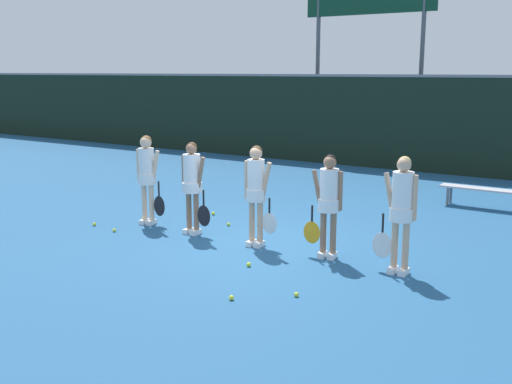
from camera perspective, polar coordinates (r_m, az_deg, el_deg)
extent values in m
plane|color=#235684|center=(10.53, -0.17, -5.02)|extent=(140.00, 140.00, 0.00)
cube|color=black|center=(18.51, 15.53, 6.14)|extent=(60.00, 0.06, 2.80)
cube|color=slate|center=(18.44, 15.77, 10.60)|extent=(60.00, 0.08, 0.08)
cylinder|color=#515156|center=(21.21, 5.89, 11.72)|extent=(0.14, 0.14, 6.20)
cylinder|color=#515156|center=(19.83, 15.47, 11.40)|extent=(0.14, 0.14, 6.20)
cube|color=#B2B2B7|center=(14.07, 21.36, 0.20)|extent=(2.12, 0.39, 0.04)
cylinder|color=slate|center=(14.43, 18.06, -0.22)|extent=(0.06, 0.06, 0.41)
cylinder|color=slate|center=(14.20, 17.78, -0.39)|extent=(0.06, 0.06, 0.41)
cylinder|color=beige|center=(11.98, -9.92, -1.10)|extent=(0.10, 0.10, 0.84)
cylinder|color=beige|center=(12.07, -10.59, -1.03)|extent=(0.10, 0.10, 0.84)
cube|color=white|center=(12.04, -9.93, -2.86)|extent=(0.15, 0.26, 0.09)
cube|color=white|center=(12.13, -10.60, -2.78)|extent=(0.15, 0.26, 0.09)
cylinder|color=white|center=(11.93, -10.34, 1.24)|extent=(0.35, 0.35, 0.21)
cylinder|color=white|center=(11.89, -10.38, 2.51)|extent=(0.30, 0.30, 0.68)
sphere|color=beige|center=(11.83, -10.46, 4.67)|extent=(0.23, 0.23, 0.23)
sphere|color=olive|center=(11.84, -10.41, 4.82)|extent=(0.21, 0.21, 0.21)
cylinder|color=beige|center=(11.79, -9.59, 2.39)|extent=(0.22, 0.11, 0.65)
cylinder|color=beige|center=(11.99, -11.11, 2.49)|extent=(0.08, 0.08, 0.65)
cylinder|color=black|center=(11.80, -9.25, 0.33)|extent=(0.03, 0.03, 0.29)
ellipsoid|color=black|center=(11.87, -9.19, -1.32)|extent=(0.28, 0.03, 0.40)
cylinder|color=#8C664C|center=(11.14, -5.70, -1.99)|extent=(0.10, 0.10, 0.82)
cylinder|color=#8C664C|center=(11.25, -6.40, -1.87)|extent=(0.10, 0.10, 0.82)
cube|color=white|center=(11.20, -5.76, -3.83)|extent=(0.11, 0.24, 0.09)
cube|color=white|center=(11.31, -6.45, -3.69)|extent=(0.11, 0.24, 0.09)
cylinder|color=white|center=(11.09, -6.10, 0.44)|extent=(0.37, 0.37, 0.18)
cylinder|color=white|center=(11.04, -6.13, 1.85)|extent=(0.32, 0.32, 0.68)
sphere|color=#8C664C|center=(10.98, -6.18, 4.13)|extent=(0.20, 0.20, 0.20)
sphere|color=#4C331E|center=(10.99, -6.12, 4.27)|extent=(0.19, 0.19, 0.19)
cylinder|color=#8C664C|center=(10.92, -5.32, 1.69)|extent=(0.21, 0.08, 0.65)
cylinder|color=#8C664C|center=(11.16, -6.88, 1.87)|extent=(0.08, 0.08, 0.65)
cylinder|color=black|center=(10.94, -5.02, -0.54)|extent=(0.03, 0.03, 0.29)
ellipsoid|color=black|center=(11.01, -4.99, -2.28)|extent=(0.29, 0.03, 0.40)
cylinder|color=tan|center=(10.31, 0.39, -2.98)|extent=(0.10, 0.10, 0.83)
cylinder|color=tan|center=(10.38, -0.40, -2.88)|extent=(0.10, 0.10, 0.83)
cube|color=white|center=(10.39, 0.32, -5.00)|extent=(0.13, 0.25, 0.09)
cube|color=white|center=(10.46, -0.48, -4.89)|extent=(0.13, 0.25, 0.09)
cylinder|color=white|center=(10.24, -0.01, -0.29)|extent=(0.34, 0.34, 0.21)
cylinder|color=white|center=(10.19, -0.01, 1.21)|extent=(0.29, 0.29, 0.69)
sphere|color=tan|center=(10.12, -0.01, 3.72)|extent=(0.22, 0.22, 0.22)
sphere|color=#4C331E|center=(10.13, 0.04, 3.88)|extent=(0.20, 0.20, 0.20)
cylinder|color=tan|center=(10.11, 0.94, 1.05)|extent=(0.22, 0.10, 0.65)
cylinder|color=tan|center=(10.27, -0.88, 1.22)|extent=(0.08, 0.08, 0.65)
cylinder|color=black|center=(10.14, 1.29, -1.29)|extent=(0.03, 0.03, 0.26)
ellipsoid|color=silver|center=(10.21, 1.28, -3.01)|extent=(0.29, 0.03, 0.36)
cylinder|color=#8C664C|center=(9.76, 7.36, -4.00)|extent=(0.10, 0.10, 0.80)
cylinder|color=#8C664C|center=(9.81, 6.42, -3.91)|extent=(0.10, 0.10, 0.80)
cube|color=white|center=(9.84, 7.25, -6.05)|extent=(0.15, 0.26, 0.09)
cube|color=white|center=(9.88, 6.32, -5.95)|extent=(0.15, 0.26, 0.09)
cylinder|color=white|center=(9.67, 6.95, -1.25)|extent=(0.35, 0.35, 0.20)
cylinder|color=white|center=(9.62, 6.99, 0.26)|extent=(0.30, 0.30, 0.66)
sphere|color=#8C664C|center=(9.54, 7.05, 2.82)|extent=(0.21, 0.21, 0.21)
sphere|color=black|center=(9.56, 7.09, 2.99)|extent=(0.19, 0.19, 0.19)
cylinder|color=#8C664C|center=(9.67, 5.90, 0.26)|extent=(0.22, 0.11, 0.63)
cylinder|color=#8C664C|center=(9.57, 8.03, 0.09)|extent=(0.08, 0.08, 0.63)
cylinder|color=black|center=(9.76, 5.36, -2.04)|extent=(0.03, 0.03, 0.27)
ellipsoid|color=orange|center=(9.84, 5.33, -3.86)|extent=(0.30, 0.03, 0.37)
cylinder|color=tan|center=(9.19, 14.06, -5.12)|extent=(0.10, 0.10, 0.84)
cylinder|color=tan|center=(9.24, 13.05, -4.97)|extent=(0.10, 0.10, 0.84)
cube|color=white|center=(9.27, 13.88, -7.40)|extent=(0.11, 0.24, 0.09)
cube|color=white|center=(9.33, 12.88, -7.24)|extent=(0.11, 0.24, 0.09)
cylinder|color=white|center=(9.09, 13.70, -2.08)|extent=(0.36, 0.36, 0.20)
cylinder|color=white|center=(9.03, 13.78, -0.33)|extent=(0.31, 0.31, 0.70)
sphere|color=tan|center=(8.95, 13.92, 2.54)|extent=(0.21, 0.21, 0.21)
sphere|color=#D8B772|center=(8.96, 13.97, 2.72)|extent=(0.19, 0.19, 0.19)
cylinder|color=tan|center=(9.10, 12.62, -0.26)|extent=(0.21, 0.08, 0.67)
cylinder|color=tan|center=(8.97, 14.89, -0.54)|extent=(0.08, 0.08, 0.67)
cylinder|color=black|center=(9.20, 12.00, -2.89)|extent=(0.03, 0.03, 0.29)
ellipsoid|color=silver|center=(9.29, 11.91, -4.97)|extent=(0.31, 0.03, 0.40)
sphere|color=#CCE033|center=(12.66, -4.09, -2.05)|extent=(0.07, 0.07, 0.07)
sphere|color=#CCE033|center=(12.51, 0.29, -2.19)|extent=(0.07, 0.07, 0.07)
sphere|color=#CCE033|center=(8.07, -2.35, -10.03)|extent=(0.07, 0.07, 0.07)
sphere|color=#CCE033|center=(12.18, -15.15, -2.98)|extent=(0.07, 0.07, 0.07)
sphere|color=#CCE033|center=(11.64, -13.35, -3.57)|extent=(0.07, 0.07, 0.07)
sphere|color=#CCE033|center=(12.47, -10.71, -2.45)|extent=(0.07, 0.07, 0.07)
sphere|color=#CCE033|center=(8.20, 3.87, -9.72)|extent=(0.07, 0.07, 0.07)
sphere|color=#CCE033|center=(9.37, -0.70, -6.92)|extent=(0.07, 0.07, 0.07)
sphere|color=#CCE033|center=(11.77, -2.63, -3.09)|extent=(0.07, 0.07, 0.07)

